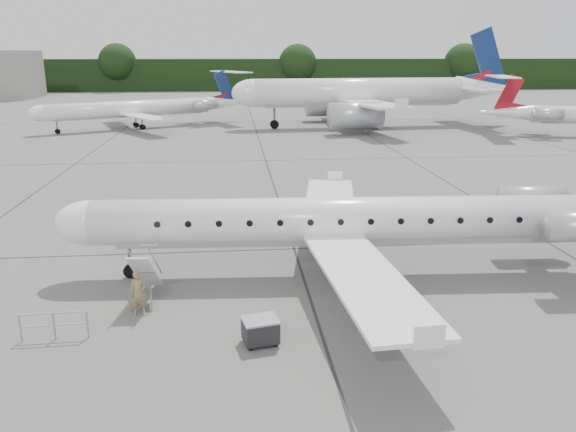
{
  "coord_description": "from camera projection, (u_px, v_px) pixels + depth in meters",
  "views": [
    {
      "loc": [
        -7.37,
        -20.19,
        9.49
      ],
      "look_at": [
        -4.97,
        4.37,
        2.3
      ],
      "focal_mm": 35.0,
      "sensor_mm": 36.0,
      "label": 1
    }
  ],
  "objects": [
    {
      "name": "ground",
      "position": [
        421.0,
        297.0,
        22.63
      ],
      "size": [
        320.0,
        320.0,
        0.0
      ],
      "primitive_type": "plane",
      "color": "slate",
      "rests_on": "ground"
    },
    {
      "name": "treeline",
      "position": [
        260.0,
        75.0,
        145.73
      ],
      "size": [
        260.0,
        4.0,
        8.0
      ],
      "primitive_type": "cube",
      "color": "black",
      "rests_on": "ground"
    },
    {
      "name": "main_regional_jet",
      "position": [
        342.0,
        198.0,
        24.05
      ],
      "size": [
        28.33,
        21.08,
        7.01
      ],
      "primitive_type": null,
      "rotation": [
        0.0,
        0.0,
        -0.05
      ],
      "color": "white",
      "rests_on": "ground"
    },
    {
      "name": "airstair",
      "position": [
        145.0,
        273.0,
        22.21
      ],
      "size": [
        0.98,
        2.5,
        2.2
      ],
      "primitive_type": null,
      "rotation": [
        0.0,
        0.0,
        -0.05
      ],
      "color": "white",
      "rests_on": "ground"
    },
    {
      "name": "passenger",
      "position": [
        139.0,
        293.0,
        20.95
      ],
      "size": [
        0.69,
        0.5,
        1.75
      ],
      "primitive_type": "imported",
      "rotation": [
        0.0,
        0.0,
        0.14
      ],
      "color": "olive",
      "rests_on": "ground"
    },
    {
      "name": "safety_railing",
      "position": [
        54.0,
        326.0,
        19.17
      ],
      "size": [
        2.2,
        0.16,
        1.0
      ],
      "primitive_type": null,
      "rotation": [
        0.0,
        0.0,
        0.04
      ],
      "color": "gray",
      "rests_on": "ground"
    },
    {
      "name": "baggage_cart",
      "position": [
        260.0,
        331.0,
        18.89
      ],
      "size": [
        1.3,
        1.13,
        0.98
      ],
      "primitive_type": null,
      "rotation": [
        0.0,
        0.0,
        0.21
      ],
      "color": "black",
      "rests_on": "ground"
    },
    {
      "name": "bg_narrowbody",
      "position": [
        359.0,
        78.0,
        72.91
      ],
      "size": [
        36.77,
        27.57,
        12.64
      ],
      "primitive_type": null,
      "rotation": [
        0.0,
        0.0,
        0.06
      ],
      "color": "white",
      "rests_on": "ground"
    },
    {
      "name": "bg_regional_left",
      "position": [
        130.0,
        101.0,
        71.85
      ],
      "size": [
        33.14,
        29.78,
        7.14
      ],
      "primitive_type": null,
      "rotation": [
        0.0,
        0.0,
        0.47
      ],
      "color": "white",
      "rests_on": "ground"
    }
  ]
}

